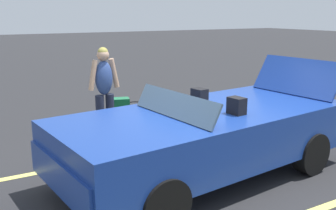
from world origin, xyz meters
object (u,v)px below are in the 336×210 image
convertible_car (194,138)px  duffel_bag (135,111)px  suitcase_large_black (157,115)px  traveler_person (104,89)px  suitcase_medium_bright (119,114)px

convertible_car → duffel_bag: (-0.63, -3.22, -0.43)m
suitcase_large_black → traveler_person: traveler_person is taller
suitcase_medium_bright → duffel_bag: (-0.60, -0.56, -0.15)m
suitcase_large_black → duffel_bag: bearing=-104.0°
suitcase_large_black → suitcase_medium_bright: 0.82m
suitcase_large_black → duffel_bag: suitcase_large_black is taller
convertible_car → traveler_person: size_ratio=2.64×
duffel_bag → traveler_person: (1.05, 1.01, 0.77)m
duffel_bag → traveler_person: bearing=44.0°
convertible_car → suitcase_medium_bright: bearing=-96.9°
suitcase_medium_bright → duffel_bag: suitcase_medium_bright is taller
convertible_car → suitcase_large_black: convertible_car is taller
traveler_person → duffel_bag: bearing=126.3°
suitcase_large_black → duffel_bag: 1.23m
convertible_car → suitcase_large_black: (-0.53, -2.01, -0.22)m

